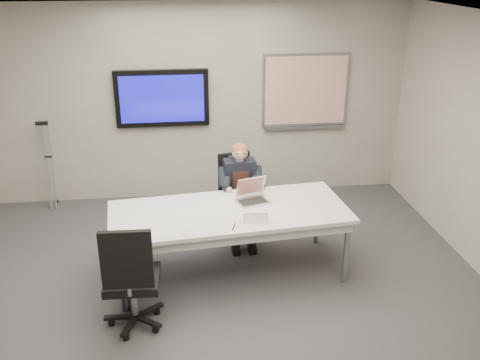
{
  "coord_description": "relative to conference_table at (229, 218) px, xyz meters",
  "views": [
    {
      "loc": [
        -0.33,
        -4.44,
        3.31
      ],
      "look_at": [
        0.34,
        0.89,
        1.07
      ],
      "focal_mm": 40.0,
      "sensor_mm": 36.0,
      "label": 1
    }
  ],
  "objects": [
    {
      "name": "floor",
      "position": [
        -0.2,
        -0.73,
        -0.7
      ],
      "size": [
        6.0,
        6.0,
        0.02
      ],
      "primitive_type": "cube",
      "color": "#39393B",
      "rests_on": "ground"
    },
    {
      "name": "ceiling",
      "position": [
        -0.2,
        -0.73,
        2.1
      ],
      "size": [
        6.0,
        6.0,
        0.02
      ],
      "primitive_type": "cube",
      "color": "silver",
      "rests_on": "wall_back"
    },
    {
      "name": "wall_back",
      "position": [
        -0.2,
        2.27,
        0.7
      ],
      "size": [
        6.0,
        0.02,
        2.8
      ],
      "primitive_type": "cube",
      "color": "gray",
      "rests_on": "ground"
    },
    {
      "name": "conference_table",
      "position": [
        0.0,
        0.0,
        0.0
      ],
      "size": [
        2.66,
        1.31,
        0.79
      ],
      "rotation": [
        0.0,
        0.0,
        0.1
      ],
      "color": "silver",
      "rests_on": "ground"
    },
    {
      "name": "tv_display",
      "position": [
        -0.7,
        2.21,
        0.8
      ],
      "size": [
        1.3,
        0.09,
        0.8
      ],
      "color": "black",
      "rests_on": "wall_back"
    },
    {
      "name": "whiteboard",
      "position": [
        1.35,
        2.24,
        0.83
      ],
      "size": [
        1.25,
        0.08,
        1.1
      ],
      "color": "gray",
      "rests_on": "wall_back"
    },
    {
      "name": "office_chair_far",
      "position": [
        0.22,
        0.98,
        -0.38
      ],
      "size": [
        0.58,
        0.58,
        1.04
      ],
      "rotation": [
        0.0,
        0.0,
        0.2
      ],
      "color": "black",
      "rests_on": "ground"
    },
    {
      "name": "office_chair_near",
      "position": [
        -1.01,
        -0.84,
        -0.34
      ],
      "size": [
        0.57,
        0.57,
        1.15
      ],
      "rotation": [
        0.0,
        0.0,
        3.1
      ],
      "color": "black",
      "rests_on": "ground"
    },
    {
      "name": "seated_person",
      "position": [
        0.23,
        0.74,
        -0.2
      ],
      "size": [
        0.4,
        0.68,
        1.25
      ],
      "rotation": [
        0.0,
        0.0,
        0.06
      ],
      "color": "#1D1F30",
      "rests_on": "office_chair_far"
    },
    {
      "name": "crutch",
      "position": [
        -2.31,
        2.08,
        -0.04
      ],
      "size": [
        0.25,
        0.53,
        1.36
      ],
      "primitive_type": null,
      "rotation": [
        -0.17,
        0.0,
        -0.15
      ],
      "color": "#B5B9BE",
      "rests_on": "ground"
    },
    {
      "name": "laptop",
      "position": [
        0.28,
        0.23,
        0.15
      ],
      "size": [
        0.4,
        0.42,
        0.25
      ],
      "rotation": [
        0.0,
        0.0,
        0.3
      ],
      "color": "silver",
      "rests_on": "conference_table"
    },
    {
      "name": "name_tent",
      "position": [
        0.24,
        -0.32,
        0.14
      ],
      "size": [
        0.26,
        0.09,
        0.1
      ],
      "primitive_type": null,
      "rotation": [
        0.0,
        0.0,
        -0.1
      ],
      "color": "white",
      "rests_on": "conference_table"
    },
    {
      "name": "pen",
      "position": [
        0.01,
        -0.39,
        0.1
      ],
      "size": [
        0.05,
        0.14,
        0.01
      ],
      "primitive_type": "cylinder",
      "rotation": [
        0.0,
        1.57,
        1.27
      ],
      "color": "black",
      "rests_on": "conference_table"
    }
  ]
}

